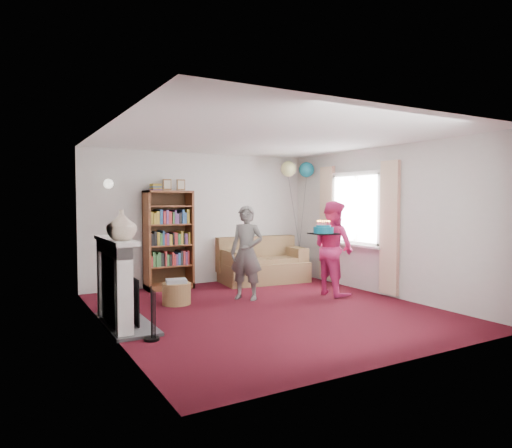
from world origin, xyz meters
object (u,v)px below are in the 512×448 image
person_magenta (333,248)px  sofa (262,265)px  bookcase (168,240)px  birthday_cake (324,230)px  person_striped (247,253)px

person_magenta → sofa: bearing=12.1°
bookcase → sofa: size_ratio=1.20×
person_magenta → birthday_cake: size_ratio=4.02×
person_striped → person_magenta: 1.51m
bookcase → person_magenta: 2.96m
person_striped → bookcase: bearing=168.7°
person_striped → person_magenta: size_ratio=0.96×
sofa → bookcase: bearing=178.2°
person_striped → person_magenta: (1.46, -0.39, 0.04)m
birthday_cake → bookcase: bearing=134.0°
person_magenta → bookcase: bearing=47.9°
bookcase → person_striped: bookcase is taller
sofa → person_striped: (-1.04, -1.28, 0.43)m
birthday_cake → person_striped: bearing=155.8°
sofa → birthday_cake: size_ratio=4.19×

